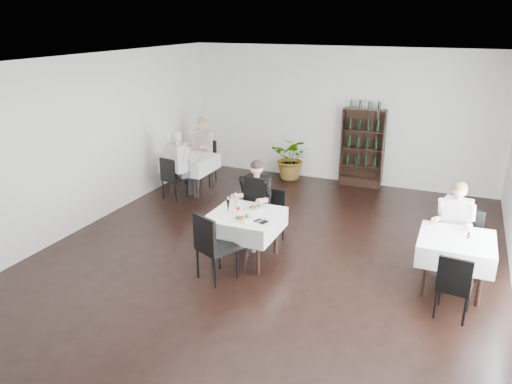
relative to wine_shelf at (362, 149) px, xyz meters
The scene contains 23 objects.
room_shell 4.40m from the wine_shelf, 97.92° to the right, with size 9.00×9.00×9.00m.
wine_shelf is the anchor object (origin of this frame).
main_table 4.41m from the wine_shelf, 101.78° to the right, with size 1.03×1.03×0.77m.
left_table 3.77m from the wine_shelf, 151.20° to the right, with size 0.98×0.98×0.77m.
right_table 4.54m from the wine_shelf, 62.38° to the right, with size 0.98×0.98×0.77m.
potted_tree 1.62m from the wine_shelf, behind, with size 0.89×0.77×0.99m, color #2C5F20.
main_chair_far 3.62m from the wine_shelf, 102.47° to the right, with size 0.41×0.42×0.89m.
main_chair_near 5.20m from the wine_shelf, 101.82° to the right, with size 0.62×0.62×1.02m.
left_chair_far 3.49m from the wine_shelf, 160.03° to the right, with size 0.49×0.49×0.98m.
left_chair_near 4.17m from the wine_shelf, 144.82° to the right, with size 0.47×0.48×0.89m.
right_chair_far 3.96m from the wine_shelf, 55.99° to the right, with size 0.54×0.55×0.91m.
right_chair_near 5.24m from the wine_shelf, 66.05° to the right, with size 0.44×0.45×0.88m.
diner_main 3.85m from the wine_shelf, 104.93° to the right, with size 0.56×0.57×1.43m.
diner_left_far 3.58m from the wine_shelf, 160.27° to the right, with size 0.61×0.64×1.50m.
diner_left_near 3.97m from the wine_shelf, 144.07° to the right, with size 0.66×0.69×1.46m.
diner_right_far 4.00m from the wine_shelf, 59.34° to the right, with size 0.56×0.59×1.37m.
plate_far 4.15m from the wine_shelf, 101.70° to the right, with size 0.27×0.27×0.07m.
plate_near 4.62m from the wine_shelf, 100.45° to the right, with size 0.30×0.30×0.08m.
pilsner_dark 4.52m from the wine_shelf, 104.78° to the right, with size 0.06×0.06×0.26m.
pilsner_lager 4.34m from the wine_shelf, 104.86° to the right, with size 0.06×0.06×0.27m.
coke_bottle 4.45m from the wine_shelf, 102.94° to the right, with size 0.06×0.06×0.25m.
napkin_cutlery 4.54m from the wine_shelf, 97.05° to the right, with size 0.22×0.20×0.02m.
pepper_mill 4.55m from the wine_shelf, 60.61° to the right, with size 0.04×0.04×0.09m, color black.
Camera 1 is at (2.57, -6.40, 3.59)m, focal length 35.00 mm.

